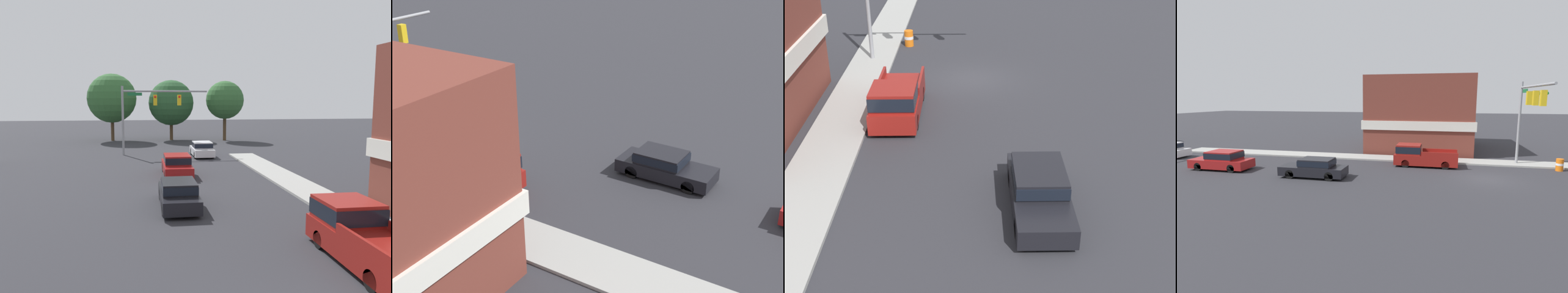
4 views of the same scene
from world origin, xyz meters
TOP-DOWN VIEW (x-y plane):
  - ground_plane at (0.00, 0.00)m, footprint 200.00×200.00m
  - sidewalk_curb at (5.70, 0.00)m, footprint 2.40×60.00m
  - car_lead at (-2.17, 12.17)m, footprint 1.81×4.81m
  - pickup_truck_parked at (3.31, 4.95)m, footprint 1.98×5.23m
  - construction_barrel at (3.90, -6.02)m, footprint 0.56×0.56m

SIDE VIEW (x-z plane):
  - ground_plane at x=0.00m, z-range 0.00..0.00m
  - sidewalk_curb at x=5.70m, z-range 0.00..0.14m
  - construction_barrel at x=3.90m, z-range 0.01..0.99m
  - car_lead at x=-2.17m, z-range 0.03..1.43m
  - pickup_truck_parked at x=3.31m, z-range -0.01..1.83m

